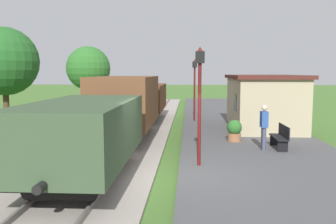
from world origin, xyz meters
The scene contains 14 objects.
ground_plane centered at (0.00, 0.00, 0.00)m, with size 160.00×160.00×0.00m, color #47702D.
platform_slab centered at (3.20, 0.00, 0.12)m, with size 6.00×60.00×0.25m, color #4C4C4F.
track_ballast centered at (-2.40, 0.00, 0.06)m, with size 3.80×60.00×0.12m, color #9E9389.
rail_near centered at (-1.68, 0.00, 0.19)m, with size 0.07×60.00×0.14m, color slate.
rail_far centered at (-3.12, 0.00, 0.19)m, with size 0.07×60.00×0.14m, color slate.
freight_train centered at (-2.40, 6.15, 1.51)m, with size 2.50×19.40×2.72m.
station_hut centered at (4.40, 8.85, 1.65)m, with size 3.50×5.80×2.78m.
bench_near_hut centered at (4.03, 3.71, 0.72)m, with size 0.42×1.50×0.91m.
person_waiting centered at (3.33, 3.46, 1.18)m, with size 0.25×0.39×1.71m.
potted_planter centered at (2.43, 5.08, 0.72)m, with size 0.64×0.64×0.92m.
lamp_post_near centered at (0.83, 1.05, 2.80)m, with size 0.28×0.28×3.70m.
lamp_post_far centered at (0.83, 11.45, 2.80)m, with size 0.28×0.28×3.70m.
tree_trackside_mid centered at (-8.31, 6.58, 3.68)m, with size 3.25×3.25×5.32m.
tree_trackside_far centered at (-6.75, 15.33, 3.44)m, with size 3.14×3.14×5.03m.
Camera 1 is at (0.50, -9.93, 3.18)m, focal length 37.87 mm.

